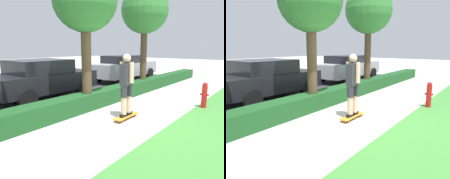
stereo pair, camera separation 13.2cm
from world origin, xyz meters
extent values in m
plane|color=beige|center=(0.00, 0.00, 0.00)|extent=(60.00, 60.00, 0.00)
cube|color=#38383A|center=(0.00, 4.20, 0.00)|extent=(18.37, 5.00, 0.01)
cube|color=#1E5123|center=(0.00, 1.60, 0.25)|extent=(18.37, 0.60, 0.50)
cube|color=gold|center=(-0.04, 0.11, 0.08)|extent=(0.91, 0.24, 0.02)
cylinder|color=red|center=(0.27, 0.02, 0.04)|extent=(0.07, 0.04, 0.07)
cylinder|color=red|center=(0.27, 0.20, 0.04)|extent=(0.07, 0.04, 0.07)
cylinder|color=red|center=(-0.35, 0.02, 0.04)|extent=(0.07, 0.04, 0.07)
cylinder|color=red|center=(-0.35, 0.20, 0.04)|extent=(0.07, 0.04, 0.07)
cube|color=black|center=(-0.16, 0.11, 0.13)|extent=(0.26, 0.09, 0.07)
cylinder|color=beige|center=(-0.16, 0.11, 0.54)|extent=(0.15, 0.15, 0.75)
cylinder|color=#2D2D33|center=(-0.16, 0.11, 0.76)|extent=(0.17, 0.17, 0.30)
cube|color=black|center=(0.07, 0.11, 0.13)|extent=(0.26, 0.09, 0.07)
cylinder|color=beige|center=(0.07, 0.11, 0.54)|extent=(0.15, 0.15, 0.75)
cylinder|color=#2D2D33|center=(0.07, 0.11, 0.76)|extent=(0.17, 0.17, 0.30)
cube|color=#333338|center=(-0.04, 0.11, 1.19)|extent=(0.36, 0.20, 0.56)
cylinder|color=beige|center=(-0.04, -0.04, 1.25)|extent=(0.12, 0.12, 0.52)
cylinder|color=beige|center=(-0.04, 0.25, 1.25)|extent=(0.12, 0.12, 0.52)
sphere|color=beige|center=(-0.04, 0.11, 1.61)|extent=(0.21, 0.21, 0.21)
cylinder|color=brown|center=(0.01, 1.58, 1.35)|extent=(0.30, 0.30, 2.71)
cylinder|color=brown|center=(3.65, 1.72, 1.43)|extent=(0.28, 0.28, 2.86)
sphere|color=#387F38|center=(3.65, 1.72, 3.40)|extent=(1.96, 1.96, 1.96)
cube|color=black|center=(0.09, 3.94, 0.63)|extent=(3.89, 2.03, 0.64)
cube|color=black|center=(-0.03, 3.94, 1.19)|extent=(2.05, 1.74, 0.48)
cylinder|color=black|center=(1.28, 3.06, 0.31)|extent=(0.63, 0.23, 0.63)
cylinder|color=black|center=(1.28, 4.82, 0.31)|extent=(0.63, 0.23, 0.63)
cylinder|color=black|center=(-1.10, 3.06, 0.31)|extent=(0.63, 0.23, 0.63)
cube|color=#B7B7BC|center=(5.68, 4.03, 0.66)|extent=(4.68, 1.90, 0.69)
cube|color=black|center=(5.54, 4.03, 1.21)|extent=(2.46, 1.61, 0.41)
cylinder|color=black|center=(7.12, 3.23, 0.32)|extent=(0.64, 0.21, 0.64)
cylinder|color=black|center=(7.12, 4.83, 0.32)|extent=(0.64, 0.21, 0.64)
cylinder|color=black|center=(4.25, 3.23, 0.32)|extent=(0.64, 0.21, 0.64)
cylinder|color=black|center=(4.25, 4.83, 0.32)|extent=(0.64, 0.21, 0.64)
cylinder|color=red|center=(2.34, -1.22, 0.35)|extent=(0.16, 0.16, 0.71)
sphere|color=red|center=(2.34, -1.22, 0.74)|extent=(0.15, 0.15, 0.15)
cylinder|color=red|center=(2.34, -1.30, 0.42)|extent=(0.06, 0.10, 0.06)
cylinder|color=red|center=(2.34, -1.14, 0.42)|extent=(0.06, 0.10, 0.06)
camera|label=1|loc=(-4.68, -2.99, 1.89)|focal=35.00mm
camera|label=2|loc=(-4.76, -2.89, 1.89)|focal=35.00mm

